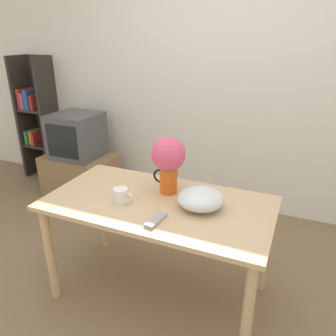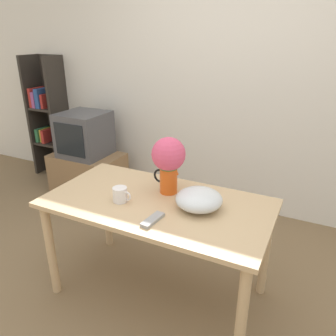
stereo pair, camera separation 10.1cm
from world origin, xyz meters
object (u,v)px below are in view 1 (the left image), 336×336
at_px(flower_vase, 169,159).
at_px(white_bowl, 201,198).
at_px(coffee_mug, 121,196).
at_px(tv_set, 77,136).

xyz_separation_m(flower_vase, white_bowl, (0.26, -0.12, -0.17)).
distance_m(flower_vase, coffee_mug, 0.38).
bearing_deg(white_bowl, tv_set, 149.48).
relative_size(flower_vase, tv_set, 0.79).
distance_m(white_bowl, tv_set, 2.01).
bearing_deg(coffee_mug, white_bowl, 16.06).
distance_m(flower_vase, tv_set, 1.74).
bearing_deg(flower_vase, tv_set, 148.37).
height_order(coffee_mug, tv_set, tv_set).
bearing_deg(tv_set, flower_vase, -31.63).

